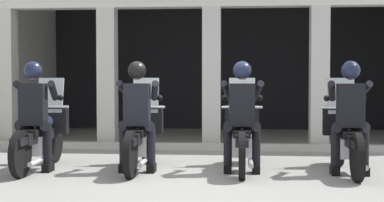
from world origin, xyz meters
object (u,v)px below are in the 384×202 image
(motorcycle_far_left, at_px, (41,135))
(motorcycle_center_right, at_px, (242,136))
(police_officer_center_left, at_px, (137,107))
(motorcycle_far_right, at_px, (346,137))
(motorcycle_center_left, at_px, (141,135))
(police_officer_center_right, at_px, (242,107))
(police_officer_far_right, at_px, (350,108))
(police_officer_far_left, at_px, (34,106))

(motorcycle_far_left, relative_size, motorcycle_center_right, 1.00)
(police_officer_center_left, height_order, motorcycle_center_right, police_officer_center_left)
(motorcycle_far_left, bearing_deg, motorcycle_center_right, 9.30)
(motorcycle_center_right, height_order, motorcycle_far_right, same)
(motorcycle_far_left, relative_size, motorcycle_center_left, 1.00)
(motorcycle_center_left, relative_size, police_officer_center_right, 1.29)
(motorcycle_far_left, distance_m, motorcycle_far_right, 4.47)
(motorcycle_center_right, distance_m, police_officer_far_right, 1.58)
(motorcycle_far_left, height_order, police_officer_far_left, police_officer_far_left)
(police_officer_far_left, distance_m, police_officer_far_right, 4.47)
(police_officer_center_left, bearing_deg, police_officer_center_right, 16.55)
(police_officer_center_right, bearing_deg, police_officer_far_left, -164.35)
(police_officer_far_left, height_order, police_officer_center_left, same)
(police_officer_far_left, distance_m, motorcycle_center_left, 1.59)
(police_officer_far_right, bearing_deg, motorcycle_center_left, -170.50)
(motorcycle_far_left, bearing_deg, police_officer_center_left, -0.96)
(police_officer_center_left, distance_m, motorcycle_far_right, 3.02)
(motorcycle_center_left, bearing_deg, motorcycle_center_right, 16.55)
(police_officer_center_left, bearing_deg, motorcycle_center_right, 27.25)
(police_officer_far_right, bearing_deg, police_officer_far_left, -164.08)
(police_officer_center_right, height_order, motorcycle_far_right, police_officer_center_right)
(police_officer_far_right, bearing_deg, police_officer_center_right, -166.78)
(motorcycle_center_left, xyz_separation_m, motorcycle_center_right, (1.49, 0.05, 0.00))
(police_officer_far_right, bearing_deg, motorcycle_center_right, -177.51)
(police_officer_far_right, bearing_deg, motorcycle_far_right, 104.62)
(motorcycle_far_left, height_order, police_officer_center_left, police_officer_center_left)
(police_officer_far_left, xyz_separation_m, police_officer_far_right, (4.47, 0.08, 0.00))
(motorcycle_center_right, height_order, police_officer_far_right, police_officer_far_right)
(police_officer_center_right, bearing_deg, motorcycle_far_right, 22.41)
(police_officer_center_left, distance_m, police_officer_center_right, 1.49)
(motorcycle_far_right, bearing_deg, motorcycle_center_right, -166.78)
(police_officer_center_left, height_order, police_officer_far_right, same)
(motorcycle_far_left, xyz_separation_m, motorcycle_far_right, (4.47, 0.08, 0.00))
(motorcycle_far_left, xyz_separation_m, police_officer_center_right, (2.98, -0.16, 0.44))
(police_officer_center_left, xyz_separation_m, police_officer_center_right, (1.49, 0.05, 0.00))
(motorcycle_center_right, bearing_deg, motorcycle_far_right, 11.58)
(motorcycle_far_left, distance_m, motorcycle_center_left, 1.49)
(motorcycle_far_left, xyz_separation_m, police_officer_far_right, (4.46, -0.20, 0.44))
(motorcycle_far_left, distance_m, police_officer_center_right, 3.01)
(motorcycle_far_right, bearing_deg, police_officer_far_left, -160.45)
(motorcycle_center_right, relative_size, police_officer_center_right, 1.29)
(police_officer_center_left, bearing_deg, motorcycle_far_right, 20.26)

